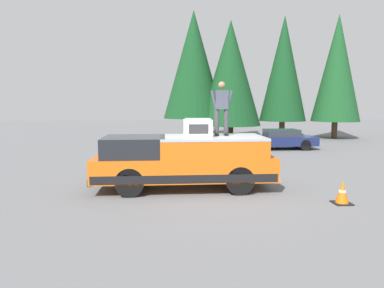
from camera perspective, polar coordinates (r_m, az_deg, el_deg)
name	(u,v)px	position (r m, az deg, el deg)	size (l,w,h in m)	color
ground_plane	(210,189)	(11.11, 2.84, -7.31)	(90.00, 90.00, 0.00)	slate
pickup_truck	(184,161)	(11.03, -1.32, -2.77)	(2.01, 5.54, 1.65)	orange
compressor_unit	(198,128)	(10.78, 0.91, 2.64)	(0.65, 0.84, 0.56)	white
person_on_truck_bed	(222,107)	(11.17, 4.79, 5.97)	(0.29, 0.72, 1.69)	#333338
parked_car_navy	(280,139)	(21.18, 13.99, 0.75)	(1.64, 4.10, 1.16)	navy
traffic_cone	(342,193)	(10.31, 23.09, -7.30)	(0.47, 0.47, 0.62)	black
conifer_far_left	(337,68)	(28.93, 22.38, 11.21)	(3.53, 3.53, 9.18)	#4C3826
conifer_left	(284,69)	(27.94, 14.56, 11.65)	(3.47, 3.47, 9.14)	#4C3826
conifer_center_left	(230,73)	(27.02, 6.20, 11.26)	(4.61, 4.61, 8.77)	#4C3826
conifer_center_right	(194,65)	(27.63, 0.27, 12.61)	(4.63, 4.63, 9.63)	#4C3826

